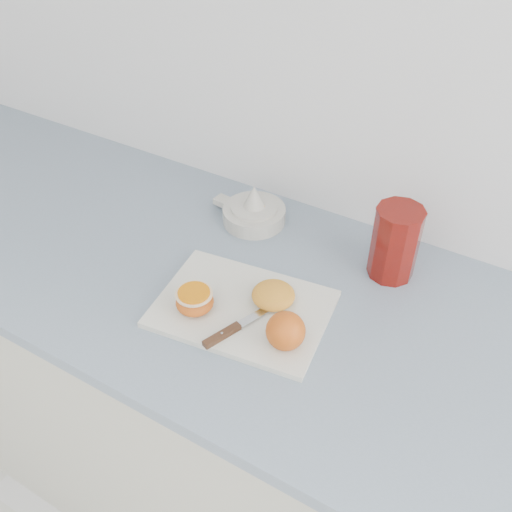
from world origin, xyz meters
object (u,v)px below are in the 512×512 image
Objects in this scene: counter at (256,420)px; half_orange at (195,301)px; red_tumbler at (395,245)px; cutting_board at (242,309)px; citrus_juicer at (254,212)px.

counter is 0.49m from half_orange.
counter is 0.58m from red_tumbler.
half_orange is at bearing -145.00° from cutting_board.
counter is at bearing -139.76° from red_tumbler.
citrus_juicer is at bearing 178.25° from red_tumbler.
citrus_juicer is (-0.05, 0.30, -0.01)m from half_orange.
citrus_juicer reaches higher than half_orange.
cutting_board is 1.77× the size of citrus_juicer.
counter is 14.94× the size of red_tumbler.
half_orange reaches higher than cutting_board.
red_tumbler is (0.27, 0.29, 0.04)m from half_orange.
red_tumbler is at bearing 40.24° from counter.
citrus_juicer is 0.32m from red_tumbler.
citrus_juicer reaches higher than cutting_board.
cutting_board is at bearing -129.30° from red_tumbler.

